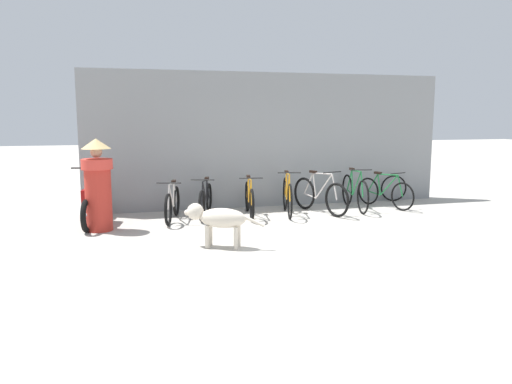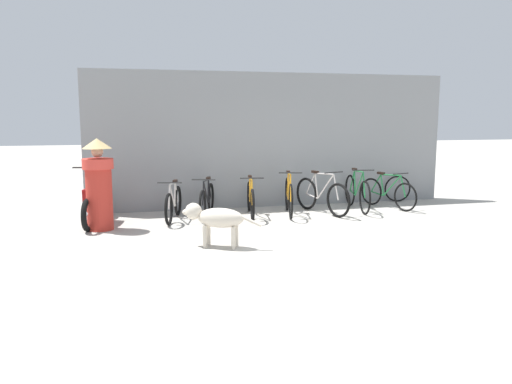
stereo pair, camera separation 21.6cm
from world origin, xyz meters
TOP-DOWN VIEW (x-y plane):
  - ground_plane at (0.00, 0.00)m, footprint 60.00×60.00m
  - shop_wall_back at (0.00, 3.47)m, footprint 8.12×0.20m
  - bicycle_0 at (-2.33, 2.38)m, footprint 0.54×1.52m
  - bicycle_1 at (-1.64, 2.58)m, footprint 0.60×1.53m
  - bicycle_2 at (-0.78, 2.40)m, footprint 0.46×1.69m
  - bicycle_3 at (0.01, 2.36)m, footprint 0.52×1.65m
  - bicycle_4 at (0.72, 2.32)m, footprint 0.62×1.67m
  - bicycle_5 at (1.60, 2.51)m, footprint 0.46×1.76m
  - bicycle_6 at (2.35, 2.54)m, footprint 0.62×1.51m
  - motorcycle at (-3.76, 2.36)m, footprint 0.58×1.83m
  - stray_dog at (-1.87, 0.16)m, footprint 1.16×0.70m
  - person_in_robes at (-3.66, 1.85)m, footprint 0.74×0.74m
  - spare_tire_left at (2.98, 3.23)m, footprint 0.62×0.17m

SIDE VIEW (x-z plane):
  - ground_plane at x=0.00m, z-range 0.00..0.00m
  - spare_tire_left at x=2.98m, z-range 0.00..0.62m
  - bicycle_0 at x=-2.33m, z-range -0.07..0.72m
  - bicycle_1 at x=-1.64m, z-range -0.07..0.73m
  - bicycle_6 at x=2.35m, z-range -0.07..0.74m
  - bicycle_2 at x=-0.78m, z-range -0.08..0.76m
  - bicycle_4 at x=0.72m, z-range -0.08..0.82m
  - bicycle_5 at x=1.60m, z-range -0.08..0.83m
  - bicycle_3 at x=0.01m, z-range -0.08..0.84m
  - motorcycle at x=-3.76m, z-range -0.12..1.00m
  - stray_dog at x=-1.87m, z-range 0.12..0.80m
  - person_in_robes at x=-3.66m, z-range 0.03..1.65m
  - shop_wall_back at x=0.00m, z-range 0.00..2.95m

